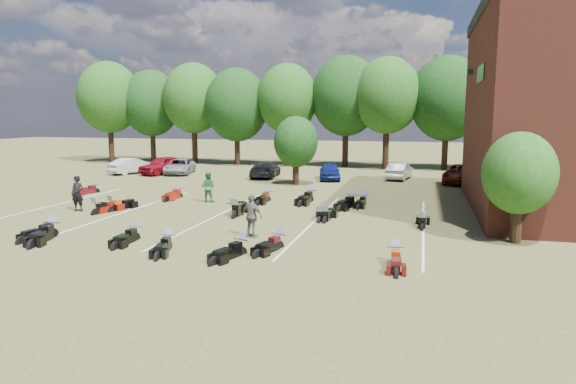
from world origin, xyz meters
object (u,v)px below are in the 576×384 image
(car_4, at_px, (330,171))
(person_grey, at_px, (252,216))
(car_0, at_px, (163,165))
(person_green, at_px, (208,187))
(motorcycle_0, at_px, (52,238))
(motorcycle_7, at_px, (96,214))
(person_black, at_px, (78,194))
(motorcycle_3, at_px, (169,249))
(motorcycle_14, at_px, (96,193))

(car_4, relative_size, person_grey, 2.16)
(car_0, xyz_separation_m, person_green, (9.46, -12.22, 0.11))
(motorcycle_0, distance_m, motorcycle_7, 4.98)
(car_0, height_order, person_black, person_black)
(person_green, distance_m, motorcycle_0, 10.16)
(person_green, height_order, motorcycle_3, person_green)
(car_0, xyz_separation_m, motorcycle_0, (6.79, -21.98, -0.76))
(person_grey, relative_size, motorcycle_0, 0.78)
(person_black, distance_m, person_grey, 11.18)
(person_green, xyz_separation_m, motorcycle_7, (-3.97, -4.95, -0.88))
(person_green, xyz_separation_m, person_grey, (5.28, -7.66, 0.03))
(car_4, bearing_deg, person_grey, -100.83)
(motorcycle_3, bearing_deg, motorcycle_14, 121.96)
(person_black, xyz_separation_m, motorcycle_0, (2.75, -5.35, -0.94))
(car_0, bearing_deg, motorcycle_7, -54.16)
(motorcycle_7, bearing_deg, car_0, -57.74)
(motorcycle_3, bearing_deg, person_green, 93.37)
(person_black, bearing_deg, person_green, 34.78)
(person_green, bearing_deg, motorcycle_7, 47.41)
(motorcycle_3, relative_size, motorcycle_7, 0.91)
(motorcycle_0, relative_size, motorcycle_3, 1.16)
(person_black, xyz_separation_m, motorcycle_3, (8.24, -5.79, -0.94))
(person_grey, bearing_deg, person_green, -33.80)
(person_black, relative_size, person_grey, 1.04)
(person_black, height_order, motorcycle_14, person_black)
(person_green, xyz_separation_m, motorcycle_3, (2.83, -10.20, -0.88))
(person_grey, relative_size, motorcycle_14, 0.91)
(car_0, bearing_deg, motorcycle_0, -54.72)
(motorcycle_7, bearing_deg, person_green, -114.19)
(car_4, xyz_separation_m, motorcycle_7, (-8.95, -16.99, -0.66))
(motorcycle_0, relative_size, motorcycle_14, 1.16)
(person_black, distance_m, motorcycle_14, 6.79)
(motorcycle_3, bearing_deg, person_grey, 33.92)
(car_0, distance_m, motorcycle_14, 10.74)
(car_0, relative_size, person_black, 2.39)
(motorcycle_14, bearing_deg, person_black, -46.03)
(car_4, bearing_deg, motorcycle_14, -153.87)
(motorcycle_3, bearing_deg, motorcycle_0, 163.34)
(car_0, distance_m, person_grey, 24.75)
(person_grey, height_order, motorcycle_7, person_grey)
(person_black, relative_size, person_green, 1.07)
(person_black, height_order, motorcycle_7, person_black)
(car_0, height_order, motorcycle_3, car_0)
(person_green, bearing_deg, car_0, -56.12)
(car_0, relative_size, person_grey, 2.48)
(motorcycle_0, bearing_deg, person_black, 102.87)
(car_0, bearing_deg, person_grey, -35.34)
(car_4, bearing_deg, person_black, -133.98)
(car_0, bearing_deg, person_black, -58.22)
(motorcycle_7, bearing_deg, car_4, -103.26)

